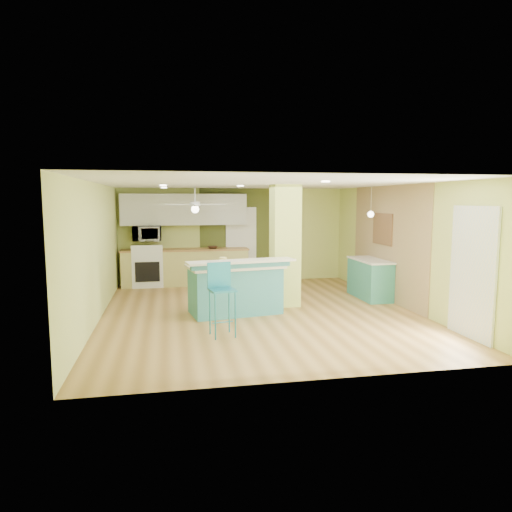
# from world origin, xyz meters

# --- Properties ---
(floor) EXTENTS (6.00, 7.00, 0.01)m
(floor) POSITION_xyz_m (0.00, 0.00, -0.01)
(floor) COLOR olive
(floor) RESTS_ON ground
(ceiling) EXTENTS (6.00, 7.00, 0.01)m
(ceiling) POSITION_xyz_m (0.00, 0.00, 2.50)
(ceiling) COLOR white
(ceiling) RESTS_ON wall_back
(wall_back) EXTENTS (6.00, 0.01, 2.50)m
(wall_back) POSITION_xyz_m (0.00, 3.50, 1.25)
(wall_back) COLOR #CBD874
(wall_back) RESTS_ON floor
(wall_front) EXTENTS (6.00, 0.01, 2.50)m
(wall_front) POSITION_xyz_m (0.00, -3.50, 1.25)
(wall_front) COLOR #CBD874
(wall_front) RESTS_ON floor
(wall_left) EXTENTS (0.01, 7.00, 2.50)m
(wall_left) POSITION_xyz_m (-3.00, 0.00, 1.25)
(wall_left) COLOR #CBD874
(wall_left) RESTS_ON floor
(wall_right) EXTENTS (0.01, 7.00, 2.50)m
(wall_right) POSITION_xyz_m (3.00, 0.00, 1.25)
(wall_right) COLOR #CBD874
(wall_right) RESTS_ON floor
(wood_panel) EXTENTS (0.02, 3.40, 2.50)m
(wood_panel) POSITION_xyz_m (2.99, 0.60, 1.25)
(wood_panel) COLOR #957855
(wood_panel) RESTS_ON floor
(olive_accent) EXTENTS (2.20, 0.02, 2.50)m
(olive_accent) POSITION_xyz_m (0.20, 3.49, 1.25)
(olive_accent) COLOR #4A5221
(olive_accent) RESTS_ON floor
(interior_door) EXTENTS (0.82, 0.05, 2.00)m
(interior_door) POSITION_xyz_m (0.20, 3.46, 1.00)
(interior_door) COLOR white
(interior_door) RESTS_ON floor
(french_door) EXTENTS (0.04, 1.08, 2.10)m
(french_door) POSITION_xyz_m (2.97, -2.30, 1.05)
(french_door) COLOR white
(french_door) RESTS_ON floor
(column) EXTENTS (0.55, 0.55, 2.50)m
(column) POSITION_xyz_m (0.65, 0.50, 1.25)
(column) COLOR #C3D362
(column) RESTS_ON floor
(kitchen_run) EXTENTS (3.25, 0.63, 0.94)m
(kitchen_run) POSITION_xyz_m (-1.30, 3.20, 0.47)
(kitchen_run) COLOR #C6BE67
(kitchen_run) RESTS_ON floor
(stove) EXTENTS (0.76, 0.66, 1.08)m
(stove) POSITION_xyz_m (-2.25, 3.19, 0.46)
(stove) COLOR white
(stove) RESTS_ON floor
(upper_cabinets) EXTENTS (3.20, 0.34, 0.80)m
(upper_cabinets) POSITION_xyz_m (-1.30, 3.32, 1.95)
(upper_cabinets) COLOR silver
(upper_cabinets) RESTS_ON wall_back
(microwave) EXTENTS (0.70, 0.48, 0.39)m
(microwave) POSITION_xyz_m (-2.25, 3.20, 1.35)
(microwave) COLOR white
(microwave) RESTS_ON wall_back
(ceiling_fan) EXTENTS (1.41, 1.41, 0.61)m
(ceiling_fan) POSITION_xyz_m (-1.10, 2.00, 2.08)
(ceiling_fan) COLOR silver
(ceiling_fan) RESTS_ON ceiling
(pendant_lamp) EXTENTS (0.14, 0.14, 0.69)m
(pendant_lamp) POSITION_xyz_m (2.65, 0.75, 1.88)
(pendant_lamp) COLOR silver
(pendant_lamp) RESTS_ON ceiling
(wall_decor) EXTENTS (0.03, 0.90, 0.70)m
(wall_decor) POSITION_xyz_m (2.96, 0.80, 1.55)
(wall_decor) COLOR brown
(wall_decor) RESTS_ON wood_panel
(peninsula) EXTENTS (2.08, 1.38, 1.09)m
(peninsula) POSITION_xyz_m (-0.47, -0.01, 0.50)
(peninsula) COLOR teal
(peninsula) RESTS_ON floor
(bar_stool) EXTENTS (0.45, 0.45, 1.19)m
(bar_stool) POSITION_xyz_m (-0.90, -1.40, 0.79)
(bar_stool) COLOR teal
(bar_stool) RESTS_ON floor
(side_counter) EXTENTS (0.58, 1.36, 0.88)m
(side_counter) POSITION_xyz_m (2.70, 0.81, 0.44)
(side_counter) COLOR teal
(side_counter) RESTS_ON floor
(fruit_bowl) EXTENTS (0.31, 0.31, 0.07)m
(fruit_bowl) POSITION_xyz_m (-0.60, 3.12, 0.97)
(fruit_bowl) COLOR #392217
(fruit_bowl) RESTS_ON kitchen_run
(canister) EXTENTS (0.14, 0.14, 0.15)m
(canister) POSITION_xyz_m (-0.69, 0.07, 1.02)
(canister) COLOR yellow
(canister) RESTS_ON peninsula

